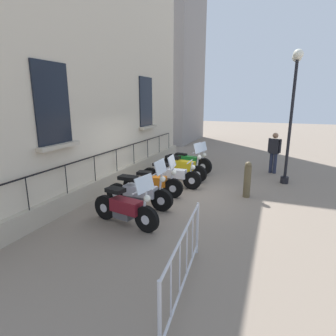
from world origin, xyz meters
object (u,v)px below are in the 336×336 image
Objects in this scene: lamppost at (293,100)px; bollard at (247,179)px; crowd_barrier at (183,260)px; motorcycle_silver at (139,193)px; motorcycle_green at (188,162)px; motorcycle_orange at (153,183)px; motorcycle_white at (171,176)px; pedestrian_standing at (274,151)px; motorcycle_maroon at (126,208)px; motorcycle_yellow at (181,168)px.

lamppost reaches higher than bollard.
motorcycle_silver is at bearing 127.74° from crowd_barrier.
motorcycle_green reaches higher than bollard.
motorcycle_orange is at bearing -160.65° from bollard.
motorcycle_orange is 0.90× the size of motorcycle_white.
crowd_barrier is 8.30m from pedestrian_standing.
lamppost is (3.67, 1.90, 2.53)m from motorcycle_white.
crowd_barrier reaches higher than motorcycle_white.
motorcycle_maroon is 0.92× the size of motorcycle_yellow.
motorcycle_maroon reaches higher than motorcycle_orange.
motorcycle_silver is 1.04× the size of motorcycle_orange.
motorcycle_silver is 4.16m from motorcycle_green.
motorcycle_yellow is (0.22, 2.05, 0.03)m from motorcycle_orange.
pedestrian_standing is (1.13, 8.22, 0.36)m from crowd_barrier.
motorcycle_yellow is at bearing 109.03° from crowd_barrier.
motorcycle_green is at bearing -160.68° from pedestrian_standing.
motorcycle_yellow reaches higher than motorcycle_white.
motorcycle_orange is at bearing -92.13° from motorcycle_green.
motorcycle_maroon is at bearing -125.13° from lamppost.
crowd_barrier is at bearing -95.27° from bollard.
lamppost reaches higher than motorcycle_green.
lamppost is 2.45m from pedestrian_standing.
motorcycle_white is at bearing 80.83° from motorcycle_orange.
pedestrian_standing reaches higher than motorcycle_silver.
motorcycle_silver reaches higher than motorcycle_orange.
motorcycle_white is 0.89× the size of crowd_barrier.
crowd_barrier is (2.25, -2.91, 0.15)m from motorcycle_silver.
motorcycle_green is at bearing 139.76° from bollard.
motorcycle_silver reaches higher than crowd_barrier.
motorcycle_silver is at bearing -91.31° from motorcycle_green.
lamppost reaches higher than motorcycle_yellow.
motorcycle_maroon is at bearing -88.57° from motorcycle_white.
motorcycle_yellow is (0.20, 3.05, 0.03)m from motorcycle_silver.
lamppost reaches higher than crowd_barrier.
bollard is at bearing 84.73° from crowd_barrier.
motorcycle_green reaches higher than motorcycle_white.
motorcycle_orange is at bearing 96.66° from motorcycle_maroon.
motorcycle_yellow is at bearing 90.43° from motorcycle_maroon.
motorcycle_silver is at bearing -88.72° from motorcycle_orange.
bollard is (-1.12, -2.00, -2.36)m from lamppost.
lamppost is 3.29m from bollard.
motorcycle_white is (-0.08, 3.21, -0.04)m from motorcycle_maroon.
motorcycle_white is 0.99× the size of motorcycle_green.
motorcycle_yellow is at bearing 156.34° from bollard.
motorcycle_maroon is 0.79× the size of crowd_barrier.
motorcycle_white is (0.17, 1.06, -0.02)m from motorcycle_orange.
motorcycle_orange is at bearing 120.21° from crowd_barrier.
crowd_barrier is (2.05, -5.96, 0.12)m from motorcycle_yellow.
motorcycle_green is 0.49× the size of lamppost.
motorcycle_white is 5.39m from crowd_barrier.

